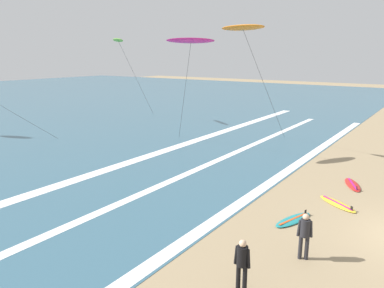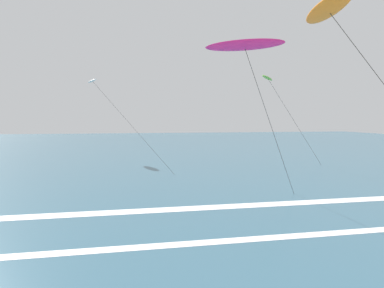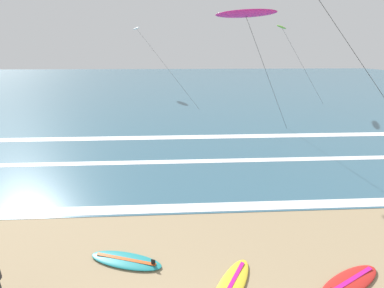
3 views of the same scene
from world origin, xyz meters
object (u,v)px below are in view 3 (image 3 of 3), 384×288
(kite_magenta_mid_center, at_px, (245,14))
(kite_white_low_near, at_px, (137,29))
(kite_lime_high_left, at_px, (282,27))
(surfboard_foreground_flat, at_px, (349,282))
(surfboard_near_water, at_px, (230,288))
(surfboard_left_pile, at_px, (126,260))

(kite_magenta_mid_center, bearing_deg, kite_white_low_near, 109.99)
(kite_lime_high_left, distance_m, kite_magenta_mid_center, 15.24)
(kite_white_low_near, xyz_separation_m, kite_magenta_mid_center, (8.90, -24.46, -1.21))
(surfboard_foreground_flat, xyz_separation_m, surfboard_near_water, (-3.04, -0.00, 0.00))
(surfboard_foreground_flat, relative_size, kite_magenta_mid_center, 0.28)
(surfboard_foreground_flat, xyz_separation_m, surfboard_left_pile, (-5.78, 1.04, 0.00))
(kite_white_low_near, distance_m, kite_lime_high_left, 19.31)
(surfboard_near_water, height_order, kite_white_low_near, kite_white_low_near)
(surfboard_left_pile, bearing_deg, kite_white_low_near, 96.72)
(surfboard_foreground_flat, distance_m, kite_lime_high_left, 25.25)
(surfboard_left_pile, distance_m, kite_white_low_near, 34.37)
(kite_lime_high_left, bearing_deg, surfboard_left_pile, -118.49)
(kite_white_low_near, distance_m, kite_magenta_mid_center, 26.05)
(surfboard_near_water, xyz_separation_m, surfboard_left_pile, (-2.74, 1.04, 0.00))
(kite_lime_high_left, bearing_deg, surfboard_near_water, -111.81)
(surfboard_foreground_flat, relative_size, surfboard_left_pile, 0.99)
(surfboard_near_water, xyz_separation_m, kite_white_low_near, (-6.63, 34.11, 8.53))
(kite_magenta_mid_center, bearing_deg, surfboard_near_water, -103.21)
(surfboard_near_water, height_order, kite_lime_high_left, kite_lime_high_left)
(kite_white_low_near, bearing_deg, kite_lime_high_left, -34.51)
(kite_lime_high_left, xyz_separation_m, kite_magenta_mid_center, (-7.01, -13.52, -0.55))
(kite_white_low_near, bearing_deg, surfboard_near_water, -78.99)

